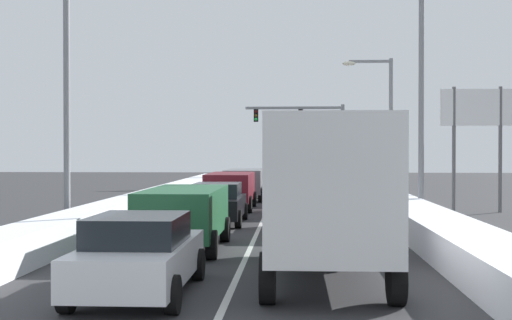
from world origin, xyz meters
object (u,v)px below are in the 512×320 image
at_px(sedan_red_right_lane_second, 307,209).
at_px(street_lamp_right_mid, 384,115).
at_px(sedan_navy_right_lane_third, 301,196).
at_px(suv_green_center_lane_second, 184,213).
at_px(sedan_white_center_lane_nearest, 139,254).
at_px(suv_gray_center_lane_fifth, 245,181).
at_px(suv_maroon_center_lane_fourth, 230,187).
at_px(roadside_sign_right, 477,121).
at_px(traffic_light_gantry, 312,127).
at_px(suv_silver_right_lane_fourth, 306,183).
at_px(street_lamp_right_near, 413,82).
at_px(box_truck_right_lane_nearest, 326,189).
at_px(sedan_black_center_lane_third, 218,203).
at_px(street_lamp_left_mid, 77,84).
at_px(sedan_tan_right_lane_fifth, 301,182).

distance_m(sedan_red_right_lane_second, street_lamp_right_mid, 15.07).
distance_m(sedan_navy_right_lane_third, suv_green_center_lane_second, 11.32).
distance_m(sedan_white_center_lane_nearest, suv_gray_center_lane_fifth, 25.25).
xyz_separation_m(suv_maroon_center_lane_fourth, roadside_sign_right, (10.91, -0.82, 3.00)).
relative_size(suv_maroon_center_lane_fourth, traffic_light_gantry, 0.65).
xyz_separation_m(sedan_white_center_lane_nearest, suv_green_center_lane_second, (-0.11, 6.03, 0.25)).
relative_size(suv_silver_right_lane_fourth, suv_maroon_center_lane_fourth, 1.00).
bearing_deg(street_lamp_right_near, sedan_red_right_lane_second, -132.47).
bearing_deg(sedan_navy_right_lane_third, street_lamp_right_mid, 59.31).
xyz_separation_m(box_truck_right_lane_nearest, suv_maroon_center_lane_fourth, (-3.58, 17.26, -0.88)).
height_order(sedan_black_center_lane_third, roadside_sign_right, roadside_sign_right).
distance_m(sedan_black_center_lane_third, roadside_sign_right, 12.49).
distance_m(street_lamp_right_near, street_lamp_right_mid, 9.39).
xyz_separation_m(sedan_white_center_lane_nearest, sedan_black_center_lane_third, (0.05, 12.92, 0.00)).
xyz_separation_m(sedan_white_center_lane_nearest, street_lamp_right_mid, (7.58, 24.25, 3.79)).
relative_size(sedan_red_right_lane_second, traffic_light_gantry, 0.60).
bearing_deg(sedan_red_right_lane_second, sedan_navy_right_lane_third, 91.19).
relative_size(sedan_black_center_lane_third, street_lamp_right_near, 0.49).
height_order(suv_maroon_center_lane_fourth, roadside_sign_right, roadside_sign_right).
bearing_deg(sedan_black_center_lane_third, sedan_navy_right_lane_third, 51.47).
relative_size(box_truck_right_lane_nearest, roadside_sign_right, 1.31).
bearing_deg(suv_silver_right_lane_fourth, roadside_sign_right, -37.47).
distance_m(box_truck_right_lane_nearest, sedan_red_right_lane_second, 8.59).
relative_size(suv_gray_center_lane_fifth, roadside_sign_right, 0.89).
distance_m(sedan_navy_right_lane_third, suv_silver_right_lane_fourth, 7.02).
bearing_deg(box_truck_right_lane_nearest, street_lamp_left_mid, 132.77).
distance_m(street_lamp_right_mid, street_lamp_left_mid, 18.32).
bearing_deg(sedan_red_right_lane_second, sedan_black_center_lane_third, 141.36).
relative_size(suv_maroon_center_lane_fourth, street_lamp_left_mid, 0.59).
relative_size(box_truck_right_lane_nearest, suv_gray_center_lane_fifth, 1.47).
bearing_deg(street_lamp_right_mid, box_truck_right_lane_nearest, -100.16).
bearing_deg(suv_silver_right_lane_fourth, box_truck_right_lane_nearest, -89.92).
distance_m(suv_gray_center_lane_fifth, street_lamp_right_mid, 8.25).
distance_m(suv_green_center_lane_second, roadside_sign_right, 16.69).
relative_size(sedan_black_center_lane_third, suv_gray_center_lane_fifth, 0.92).
height_order(suv_maroon_center_lane_fourth, street_lamp_right_near, street_lamp_right_near).
relative_size(sedan_red_right_lane_second, suv_gray_center_lane_fifth, 0.92).
bearing_deg(street_lamp_right_near, suv_green_center_lane_second, -130.78).
relative_size(sedan_red_right_lane_second, sedan_navy_right_lane_third, 1.00).
relative_size(box_truck_right_lane_nearest, suv_maroon_center_lane_fourth, 1.47).
bearing_deg(traffic_light_gantry, roadside_sign_right, -73.47).
xyz_separation_m(street_lamp_right_mid, roadside_sign_right, (3.30, -6.02, -0.54)).
height_order(suv_silver_right_lane_fourth, suv_green_center_lane_second, same).
bearing_deg(street_lamp_right_near, sedan_white_center_lane_nearest, -116.84).
distance_m(sedan_tan_right_lane_fifth, street_lamp_right_near, 16.95).
height_order(street_lamp_right_mid, street_lamp_left_mid, street_lamp_left_mid).
bearing_deg(sedan_red_right_lane_second, traffic_light_gantry, 88.28).
relative_size(box_truck_right_lane_nearest, sedan_red_right_lane_second, 1.60).
relative_size(suv_green_center_lane_second, traffic_light_gantry, 0.65).
xyz_separation_m(suv_green_center_lane_second, suv_gray_center_lane_fifth, (0.31, 19.22, 0.00)).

